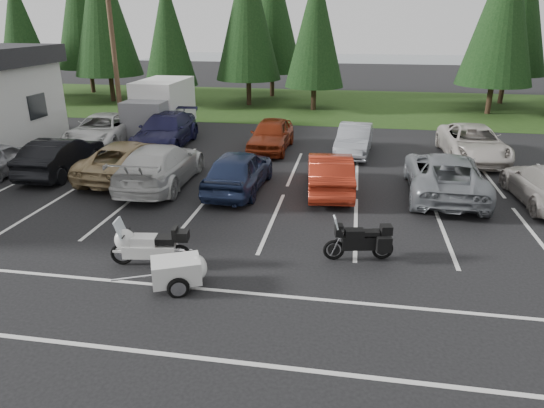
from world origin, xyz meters
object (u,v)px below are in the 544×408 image
Objects in this scene: car_near_0 at (0,159)px; car_near_6 at (444,174)px; cargo_trailer at (176,273)px; car_far_1 at (166,131)px; car_near_2 at (131,159)px; car_far_2 at (271,135)px; box_truck at (158,108)px; adventure_motorcycle at (359,238)px; car_near_5 at (329,172)px; car_near_3 at (161,165)px; car_near_1 at (61,156)px; utility_pole at (113,48)px; car_near_4 at (239,170)px; car_far_0 at (102,130)px; car_far_3 at (354,140)px; car_far_4 at (473,143)px; touring_motorcycle at (150,242)px.

car_near_6 is at bearing -173.90° from car_near_0.
car_far_1 is at bearing 88.01° from cargo_trailer.
car_near_2 is 7.24m from car_far_2.
car_near_2 is at bearing -75.96° from box_truck.
car_near_2 is 11.04m from adventure_motorcycle.
box_truck is 13.13m from car_near_5.
car_near_6 is 9.18m from car_far_2.
car_near_1 is at bearing -10.11° from car_near_3.
utility_pole reaches higher than car_near_5.
car_near_4 is 10.45m from car_far_0.
car_far_3 is at bearing -3.82° from car_far_0.
adventure_motorcycle is at bearing 95.67° from car_near_5.
utility_pole is 1.91× the size of car_near_4.
car_near_0 is 0.86× the size of car_near_4.
car_near_4 is at bearing -90.38° from car_far_2.
box_truck is at bearing 89.12° from cargo_trailer.
car_near_3 is at bearing 90.03° from cargo_trailer.
car_far_1 reaches higher than car_near_2.
car_near_6 is 1.00× the size of car_far_1.
car_near_0 is 0.72× the size of car_near_3.
car_far_2 reaches higher than car_far_3.
car_near_5 is at bearing -169.86° from car_near_4.
cargo_trailer is at bearing -60.20° from utility_pole.
car_near_1 is at bearing 110.55° from cargo_trailer.
car_near_1 is 1.03× the size of car_near_5.
utility_pole is 1.96× the size of car_near_5.
car_far_0 is 1.00× the size of car_far_4.
car_far_1 is (1.50, -2.79, -0.62)m from box_truck.
car_near_0 is at bearing 137.46° from touring_motorcycle.
car_near_4 is 7.28m from cargo_trailer.
car_far_3 is 0.79× the size of car_far_4.
car_near_3 is 1.23× the size of car_far_2.
car_far_0 is 1.27× the size of car_far_3.
car_near_3 is 1.20× the size of car_near_4.
car_far_1 is at bearing 101.78° from touring_motorcycle.
car_far_1 is at bearing -174.30° from car_far_3.
car_far_4 is (5.46, 0.07, 0.05)m from car_far_3.
car_near_4 is (4.79, -0.92, 0.04)m from car_near_2.
car_near_1 is 1.95× the size of touring_motorcycle.
utility_pole is at bearing 171.91° from car_far_4.
box_truck reaches higher than cargo_trailer.
car_near_3 is at bearing -55.56° from utility_pole.
cargo_trailer is (6.89, -16.03, -1.06)m from box_truck.
cargo_trailer is at bearing 112.44° from car_near_3.
car_near_6 is 1.04× the size of car_far_4.
box_truck reaches higher than car_near_2.
utility_pole reaches higher than car_near_0.
cargo_trailer is (-9.58, -13.43, -0.38)m from car_far_4.
car_far_3 is at bearing 179.11° from car_far_4.
utility_pole is 4.61m from car_far_0.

